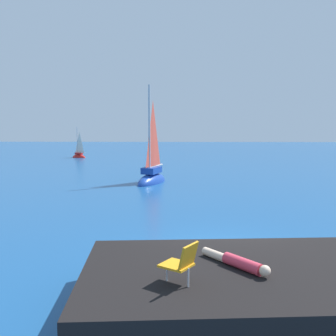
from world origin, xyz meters
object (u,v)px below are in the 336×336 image
sailboat_near (152,177)px  beach_chair (182,262)px  person_sunbather (238,262)px  sailboat_far (79,156)px

sailboat_near → beach_chair: 18.59m
sailboat_near → person_sunbather: sailboat_near is taller
sailboat_near → sailboat_far: bearing=-134.6°
sailboat_far → person_sunbather: (13.37, -37.69, 0.82)m
sailboat_near → sailboat_far: sailboat_near is taller
person_sunbather → beach_chair: 1.48m
sailboat_far → person_sunbather: 40.00m
sailboat_near → sailboat_far: 22.61m
sailboat_near → sailboat_far: size_ratio=1.76×
beach_chair → sailboat_far: bearing=-39.2°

